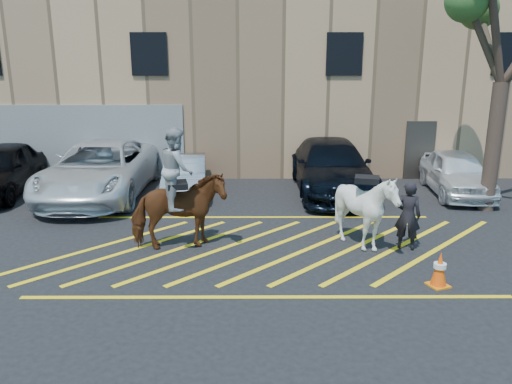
{
  "coord_description": "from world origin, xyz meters",
  "views": [
    {
      "loc": [
        -0.24,
        -11.56,
        4.47
      ],
      "look_at": [
        -0.2,
        0.2,
        1.3
      ],
      "focal_mm": 35.0,
      "sensor_mm": 36.0,
      "label": 1
    }
  ],
  "objects_px": {
    "saddled_white": "(365,210)",
    "car_blue_suv": "(331,167)",
    "mounted_bay": "(178,202)",
    "tree": "(510,12)",
    "traffic_cone": "(440,269)",
    "car_silver_sedan": "(185,175)",
    "handler": "(408,216)",
    "car_white_pickup": "(100,170)",
    "car_white_suv": "(456,173)"
  },
  "relations": [
    {
      "from": "saddled_white",
      "to": "car_blue_suv",
      "type": "bearing_deg",
      "value": 90.19
    },
    {
      "from": "mounted_bay",
      "to": "tree",
      "type": "height_order",
      "value": "tree"
    },
    {
      "from": "mounted_bay",
      "to": "traffic_cone",
      "type": "bearing_deg",
      "value": -20.61
    },
    {
      "from": "car_silver_sedan",
      "to": "traffic_cone",
      "type": "relative_size",
      "value": 5.37
    },
    {
      "from": "car_blue_suv",
      "to": "handler",
      "type": "distance_m",
      "value": 5.45
    },
    {
      "from": "mounted_bay",
      "to": "saddled_white",
      "type": "bearing_deg",
      "value": 0.31
    },
    {
      "from": "car_white_pickup",
      "to": "mounted_bay",
      "type": "bearing_deg",
      "value": -55.21
    },
    {
      "from": "car_white_pickup",
      "to": "traffic_cone",
      "type": "relative_size",
      "value": 8.84
    },
    {
      "from": "traffic_cone",
      "to": "car_blue_suv",
      "type": "bearing_deg",
      "value": 98.39
    },
    {
      "from": "saddled_white",
      "to": "car_white_suv",
      "type": "bearing_deg",
      "value": 50.13
    },
    {
      "from": "car_white_pickup",
      "to": "handler",
      "type": "distance_m",
      "value": 10.0
    },
    {
      "from": "car_silver_sedan",
      "to": "car_blue_suv",
      "type": "relative_size",
      "value": 0.66
    },
    {
      "from": "car_silver_sedan",
      "to": "traffic_cone",
      "type": "bearing_deg",
      "value": -54.62
    },
    {
      "from": "car_blue_suv",
      "to": "handler",
      "type": "height_order",
      "value": "car_blue_suv"
    },
    {
      "from": "saddled_white",
      "to": "car_white_pickup",
      "type": "bearing_deg",
      "value": 148.41
    },
    {
      "from": "car_silver_sedan",
      "to": "car_white_suv",
      "type": "bearing_deg",
      "value": -5.1
    },
    {
      "from": "saddled_white",
      "to": "car_silver_sedan",
      "type": "bearing_deg",
      "value": 134.96
    },
    {
      "from": "tree",
      "to": "car_blue_suv",
      "type": "bearing_deg",
      "value": 153.8
    },
    {
      "from": "car_silver_sedan",
      "to": "traffic_cone",
      "type": "height_order",
      "value": "car_silver_sedan"
    },
    {
      "from": "mounted_bay",
      "to": "traffic_cone",
      "type": "relative_size",
      "value": 4.02
    },
    {
      "from": "tree",
      "to": "traffic_cone",
      "type": "bearing_deg",
      "value": -122.27
    },
    {
      "from": "car_blue_suv",
      "to": "saddled_white",
      "type": "relative_size",
      "value": 2.9
    },
    {
      "from": "car_silver_sedan",
      "to": "handler",
      "type": "bearing_deg",
      "value": -45.2
    },
    {
      "from": "saddled_white",
      "to": "tree",
      "type": "relative_size",
      "value": 0.28
    },
    {
      "from": "car_white_pickup",
      "to": "car_white_suv",
      "type": "xyz_separation_m",
      "value": [
        11.91,
        0.21,
        -0.17
      ]
    },
    {
      "from": "car_silver_sedan",
      "to": "handler",
      "type": "relative_size",
      "value": 2.35
    },
    {
      "from": "handler",
      "to": "traffic_cone",
      "type": "xyz_separation_m",
      "value": [
        0.07,
        -2.05,
        -0.47
      ]
    },
    {
      "from": "car_silver_sedan",
      "to": "saddled_white",
      "type": "distance_m",
      "value": 7.05
    },
    {
      "from": "car_blue_suv",
      "to": "saddled_white",
      "type": "distance_m",
      "value": 5.3
    },
    {
      "from": "car_white_pickup",
      "to": "car_silver_sedan",
      "type": "xyz_separation_m",
      "value": [
        2.78,
        0.21,
        -0.25
      ]
    },
    {
      "from": "handler",
      "to": "saddled_white",
      "type": "bearing_deg",
      "value": 14.82
    },
    {
      "from": "tree",
      "to": "saddled_white",
      "type": "bearing_deg",
      "value": -144.43
    },
    {
      "from": "mounted_bay",
      "to": "saddled_white",
      "type": "xyz_separation_m",
      "value": [
        4.46,
        0.02,
        -0.22
      ]
    },
    {
      "from": "handler",
      "to": "tree",
      "type": "bearing_deg",
      "value": -118.72
    },
    {
      "from": "car_white_suv",
      "to": "saddled_white",
      "type": "relative_size",
      "value": 2.08
    },
    {
      "from": "car_blue_suv",
      "to": "tree",
      "type": "relative_size",
      "value": 0.82
    },
    {
      "from": "car_white_suv",
      "to": "traffic_cone",
      "type": "relative_size",
      "value": 5.88
    },
    {
      "from": "car_silver_sedan",
      "to": "car_blue_suv",
      "type": "bearing_deg",
      "value": -1.41
    },
    {
      "from": "car_silver_sedan",
      "to": "saddled_white",
      "type": "xyz_separation_m",
      "value": [
        4.97,
        -4.98,
        0.32
      ]
    },
    {
      "from": "car_white_pickup",
      "to": "mounted_bay",
      "type": "distance_m",
      "value": 5.82
    },
    {
      "from": "saddled_white",
      "to": "handler",
      "type": "bearing_deg",
      "value": -3.09
    },
    {
      "from": "car_white_suv",
      "to": "saddled_white",
      "type": "height_order",
      "value": "saddled_white"
    },
    {
      "from": "car_silver_sedan",
      "to": "car_white_suv",
      "type": "height_order",
      "value": "car_white_suv"
    },
    {
      "from": "car_blue_suv",
      "to": "mounted_bay",
      "type": "xyz_separation_m",
      "value": [
        -4.44,
        -5.33,
        0.31
      ]
    },
    {
      "from": "saddled_white",
      "to": "mounted_bay",
      "type": "bearing_deg",
      "value": -179.69
    },
    {
      "from": "car_blue_suv",
      "to": "tree",
      "type": "bearing_deg",
      "value": -26.84
    },
    {
      "from": "mounted_bay",
      "to": "tree",
      "type": "relative_size",
      "value": 0.4
    },
    {
      "from": "car_white_suv",
      "to": "traffic_cone",
      "type": "distance_m",
      "value": 7.74
    },
    {
      "from": "car_silver_sedan",
      "to": "traffic_cone",
      "type": "xyz_separation_m",
      "value": [
        6.05,
        -7.09,
        -0.28
      ]
    },
    {
      "from": "car_white_pickup",
      "to": "saddled_white",
      "type": "bearing_deg",
      "value": -31.32
    }
  ]
}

